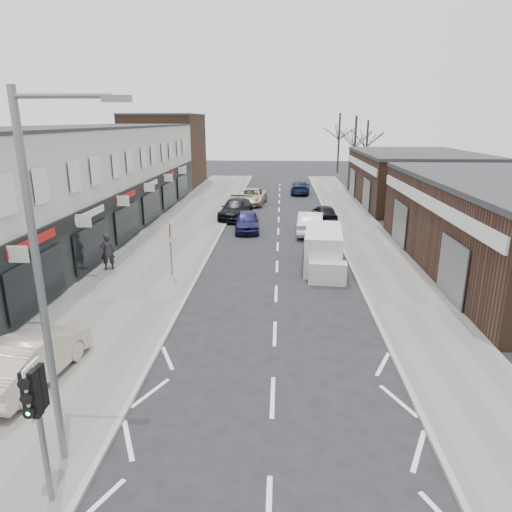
# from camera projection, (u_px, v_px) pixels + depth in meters

# --- Properties ---
(ground) EXTENTS (160.00, 160.00, 0.00)m
(ground) POSITION_uv_depth(u_px,v_px,m) (271.00, 445.00, 10.96)
(ground) COLOR black
(ground) RESTS_ON ground
(pavement_left) EXTENTS (5.50, 64.00, 0.12)m
(pavement_left) POSITION_uv_depth(u_px,v_px,m) (183.00, 229.00, 32.35)
(pavement_left) COLOR slate
(pavement_left) RESTS_ON ground
(pavement_right) EXTENTS (3.50, 64.00, 0.12)m
(pavement_right) POSITION_uv_depth(u_px,v_px,m) (361.00, 232.00, 31.69)
(pavement_right) COLOR slate
(pavement_right) RESTS_ON ground
(shop_terrace_left) EXTENTS (8.00, 41.00, 7.10)m
(shop_terrace_left) POSITION_uv_depth(u_px,v_px,m) (69.00, 184.00, 29.31)
(shop_terrace_left) COLOR beige
(shop_terrace_left) RESTS_ON ground
(brick_block_far) EXTENTS (8.00, 10.00, 8.00)m
(brick_block_far) POSITION_uv_depth(u_px,v_px,m) (165.00, 151.00, 53.58)
(brick_block_far) COLOR #49301F
(brick_block_far) RESTS_ON ground
(right_unit_far) EXTENTS (10.00, 16.00, 4.50)m
(right_unit_far) POSITION_uv_depth(u_px,v_px,m) (415.00, 179.00, 42.19)
(right_unit_far) COLOR #3C271B
(right_unit_far) RESTS_ON ground
(tree_far_a) EXTENTS (3.60, 3.60, 8.00)m
(tree_far_a) POSITION_uv_depth(u_px,v_px,m) (353.00, 183.00, 56.41)
(tree_far_a) COLOR #382D26
(tree_far_a) RESTS_ON ground
(tree_far_b) EXTENTS (3.60, 3.60, 7.50)m
(tree_far_b) POSITION_uv_depth(u_px,v_px,m) (365.00, 177.00, 62.02)
(tree_far_b) COLOR #382D26
(tree_far_b) RESTS_ON ground
(tree_far_c) EXTENTS (3.60, 3.60, 8.50)m
(tree_far_c) POSITION_uv_depth(u_px,v_px,m) (337.00, 172.00, 67.92)
(tree_far_c) COLOR #382D26
(tree_far_c) RESTS_ON ground
(traffic_light) EXTENTS (0.28, 0.60, 3.10)m
(traffic_light) POSITION_uv_depth(u_px,v_px,m) (36.00, 402.00, 8.57)
(traffic_light) COLOR slate
(traffic_light) RESTS_ON pavement_left
(street_lamp) EXTENTS (2.23, 0.22, 8.00)m
(street_lamp) POSITION_uv_depth(u_px,v_px,m) (46.00, 270.00, 9.11)
(street_lamp) COLOR slate
(street_lamp) RESTS_ON pavement_left
(warning_sign) EXTENTS (0.12, 0.80, 2.70)m
(warning_sign) POSITION_uv_depth(u_px,v_px,m) (171.00, 234.00, 22.08)
(warning_sign) COLOR slate
(warning_sign) RESTS_ON pavement_left
(white_van) EXTENTS (2.22, 5.38, 2.04)m
(white_van) POSITION_uv_depth(u_px,v_px,m) (323.00, 250.00, 23.84)
(white_van) COLOR silver
(white_van) RESTS_ON ground
(sedan_on_pavement) EXTENTS (1.94, 4.45, 1.42)m
(sedan_on_pavement) POSITION_uv_depth(u_px,v_px,m) (31.00, 358.00, 13.32)
(sedan_on_pavement) COLOR beige
(sedan_on_pavement) RESTS_ON pavement_left
(pedestrian) EXTENTS (0.82, 0.70, 1.91)m
(pedestrian) POSITION_uv_depth(u_px,v_px,m) (108.00, 252.00, 23.19)
(pedestrian) COLOR black
(pedestrian) RESTS_ON pavement_left
(parked_car_left_a) EXTENTS (1.96, 4.24, 1.41)m
(parked_car_left_a) POSITION_uv_depth(u_px,v_px,m) (247.00, 221.00, 31.93)
(parked_car_left_a) COLOR #171544
(parked_car_left_a) RESTS_ON ground
(parked_car_left_b) EXTENTS (2.60, 5.38, 1.51)m
(parked_car_left_b) POSITION_uv_depth(u_px,v_px,m) (236.00, 209.00, 36.06)
(parked_car_left_b) COLOR black
(parked_car_left_b) RESTS_ON ground
(parked_car_left_c) EXTENTS (2.81, 5.29, 1.42)m
(parked_car_left_c) POSITION_uv_depth(u_px,v_px,m) (252.00, 197.00, 42.14)
(parked_car_left_c) COLOR #BEB298
(parked_car_left_c) RESTS_ON ground
(parked_car_right_a) EXTENTS (2.06, 4.81, 1.54)m
(parked_car_right_a) POSITION_uv_depth(u_px,v_px,m) (311.00, 223.00, 31.13)
(parked_car_right_a) COLOR silver
(parked_car_right_a) RESTS_ON ground
(parked_car_right_b) EXTENTS (1.94, 4.00, 1.31)m
(parked_car_right_b) POSITION_uv_depth(u_px,v_px,m) (324.00, 213.00, 35.02)
(parked_car_right_b) COLOR black
(parked_car_right_b) RESTS_ON ground
(parked_car_right_c) EXTENTS (2.28, 4.88, 1.38)m
(parked_car_right_c) POSITION_uv_depth(u_px,v_px,m) (300.00, 187.00, 48.18)
(parked_car_right_c) COLOR #131D3B
(parked_car_right_c) RESTS_ON ground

